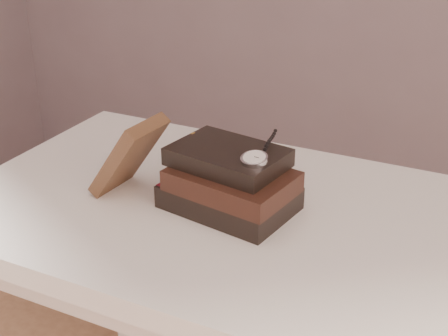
% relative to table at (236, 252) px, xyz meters
% --- Properties ---
extents(table, '(1.00, 0.60, 0.75)m').
position_rel_table_xyz_m(table, '(0.00, 0.00, 0.00)').
color(table, white).
rests_on(table, ground).
extents(book_stack, '(0.24, 0.18, 0.11)m').
position_rel_table_xyz_m(book_stack, '(-0.01, -0.00, 0.14)').
color(book_stack, black).
rests_on(book_stack, table).
extents(journal, '(0.13, 0.11, 0.15)m').
position_rel_table_xyz_m(journal, '(-0.20, -0.03, 0.17)').
color(journal, '#3E2618').
rests_on(journal, table).
extents(pocket_watch, '(0.05, 0.15, 0.02)m').
position_rel_table_xyz_m(pocket_watch, '(0.04, -0.02, 0.21)').
color(pocket_watch, silver).
rests_on(pocket_watch, book_stack).
extents(eyeglasses, '(0.11, 0.12, 0.04)m').
position_rel_table_xyz_m(eyeglasses, '(-0.07, 0.08, 0.15)').
color(eyeglasses, silver).
rests_on(eyeglasses, book_stack).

